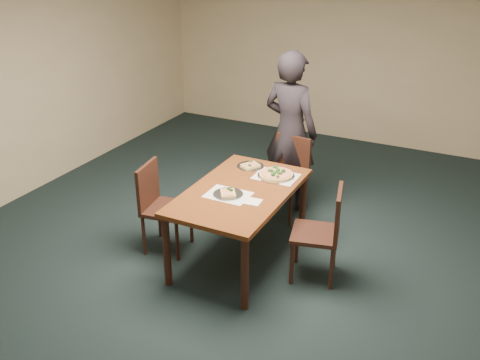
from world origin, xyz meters
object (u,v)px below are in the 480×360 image
at_px(pizza_pan, 276,174).
at_px(diner, 290,131).
at_px(dining_table, 240,198).
at_px(chair_right, 324,229).
at_px(slice_plate_near, 228,193).
at_px(slice_plate_far, 250,166).
at_px(chair_left, 159,202).
at_px(chair_far, 288,172).

bearing_deg(pizza_pan, diner, 103.02).
bearing_deg(dining_table, pizza_pan, 66.46).
xyz_separation_m(chair_right, slice_plate_near, (-0.87, -0.20, 0.25)).
height_order(pizza_pan, slice_plate_near, pizza_pan).
height_order(dining_table, pizza_pan, pizza_pan).
xyz_separation_m(dining_table, diner, (-0.01, 1.30, 0.26)).
bearing_deg(diner, slice_plate_far, 91.64).
bearing_deg(chair_right, slice_plate_far, -129.70).
bearing_deg(chair_right, chair_left, -95.28).
height_order(chair_far, pizza_pan, chair_far).
bearing_deg(pizza_pan, chair_left, -148.42).
xyz_separation_m(dining_table, chair_far, (0.06, 1.07, -0.14)).
xyz_separation_m(dining_table, chair_right, (0.83, 0.05, -0.14)).
distance_m(chair_far, chair_left, 1.52).
distance_m(chair_far, pizza_pan, 0.70).
relative_size(dining_table, chair_right, 1.65).
bearing_deg(slice_plate_far, slice_plate_near, -81.92).
xyz_separation_m(chair_left, slice_plate_far, (0.66, 0.71, 0.25)).
bearing_deg(chair_left, slice_plate_near, -96.13).
bearing_deg(slice_plate_near, chair_right, 12.78).
relative_size(dining_table, chair_left, 1.65).
bearing_deg(slice_plate_near, chair_far, 84.73).
height_order(slice_plate_near, slice_plate_far, slice_plate_near).
bearing_deg(dining_table, diner, 90.65).
bearing_deg(slice_plate_far, dining_table, -74.71).
bearing_deg(slice_plate_near, dining_table, 71.53).
distance_m(chair_left, diner, 1.72).
xyz_separation_m(dining_table, pizza_pan, (0.19, 0.43, 0.12)).
distance_m(dining_table, chair_far, 1.08).
relative_size(chair_far, pizza_pan, 2.47).
xyz_separation_m(dining_table, slice_plate_near, (-0.05, -0.15, 0.11)).
bearing_deg(dining_table, slice_plate_far, 105.29).
distance_m(dining_table, slice_plate_far, 0.56).
distance_m(chair_left, slice_plate_far, 1.00).
bearing_deg(chair_right, pizza_pan, -133.91).
distance_m(pizza_pan, slice_plate_far, 0.35).
xyz_separation_m(dining_table, slice_plate_far, (-0.14, 0.53, 0.10)).
height_order(diner, pizza_pan, diner).
height_order(dining_table, diner, diner).
bearing_deg(dining_table, chair_far, 86.61).
bearing_deg(chair_right, slice_plate_near, -90.70).
xyz_separation_m(chair_right, diner, (-0.84, 1.24, 0.40)).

